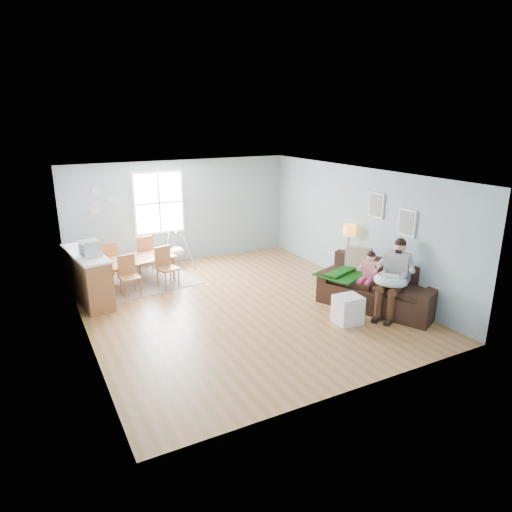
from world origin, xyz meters
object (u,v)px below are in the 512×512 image
monitor (90,249)px  chair_sw (128,273)px  chair_ne (144,252)px  counter (88,276)px  toddler (369,270)px  dining_table (137,271)px  father (394,275)px  storage_cube (347,310)px  chair_se (165,264)px  sofa (379,291)px  chair_nw (108,259)px  baby_swing (177,251)px  floor_lamp (349,235)px

monitor → chair_sw: bearing=19.1°
chair_ne → counter: (-1.52, -1.26, -0.01)m
toddler → monitor: size_ratio=2.12×
dining_table → chair_ne: size_ratio=1.79×
father → storage_cube: bearing=177.3°
chair_ne → dining_table: bearing=-117.6°
chair_se → chair_ne: chair_ne is taller
toddler → chair_ne: toddler is taller
chair_ne → chair_se: bearing=-81.8°
sofa → chair_sw: bearing=145.3°
chair_se → chair_nw: size_ratio=1.01×
toddler → baby_swing: (-2.64, 4.30, -0.36)m
floor_lamp → chair_sw: floor_lamp is taller
counter → chair_nw: bearing=60.7°
storage_cube → chair_se: chair_se is taller
dining_table → baby_swing: size_ratio=1.45×
toddler → floor_lamp: floor_lamp is taller
sofa → floor_lamp: (0.29, 1.39, 0.84)m
storage_cube → chair_ne: size_ratio=0.56×
storage_cube → monitor: size_ratio=1.26×
dining_table → chair_nw: (-0.54, 0.54, 0.23)m
floor_lamp → chair_ne: 5.02m
sofa → floor_lamp: 1.65m
sofa → counter: counter is taller
sofa → chair_ne: size_ratio=2.63×
storage_cube → chair_ne: (-2.63, 4.70, 0.28)m
toddler → chair_ne: 5.50m
sofa → dining_table: bearing=137.4°
chair_sw → chair_se: size_ratio=0.95×
floor_lamp → counter: (-5.50, 1.74, -0.63)m
father → chair_nw: (-4.59, 4.62, -0.28)m
sofa → chair_se: 4.74m
father → floor_lamp: size_ratio=1.06×
dining_table → counter: 1.33m
storage_cube → dining_table: dining_table is taller
father → dining_table: (-4.05, 4.08, -0.50)m
sofa → toddler: bearing=136.4°
father → toddler: (-0.18, 0.53, -0.02)m
floor_lamp → storage_cube: (-1.35, -1.70, -0.90)m
father → monitor: bearing=148.7°
toddler → storage_cube: toddler is taller
toddler → counter: bearing=149.5°
monitor → chair_nw: bearing=69.0°
chair_sw → father: bearing=-37.8°
counter → baby_swing: bearing=29.2°
storage_cube → chair_sw: (-3.32, 3.35, 0.23)m
chair_se → monitor: bearing=-166.2°
chair_se → monitor: size_ratio=2.22×
counter → monitor: size_ratio=4.62×
toddler → floor_lamp: size_ratio=0.64×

